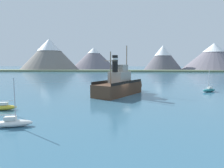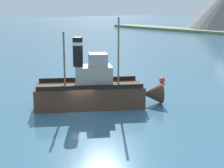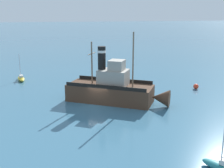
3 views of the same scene
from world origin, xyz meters
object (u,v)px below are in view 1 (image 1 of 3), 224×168
at_px(old_tugboat, 120,85).
at_px(sailboat_yellow, 2,107).
at_px(sailboat_teal, 209,90).
at_px(sailboat_white, 13,123).
at_px(mooring_buoy, 108,84).

xyz_separation_m(old_tugboat, sailboat_yellow, (-15.52, -14.38, -1.40)).
distance_m(sailboat_teal, sailboat_white, 39.43).
height_order(sailboat_yellow, sailboat_white, same).
distance_m(old_tugboat, sailboat_white, 23.42).
distance_m(old_tugboat, sailboat_yellow, 21.20).
distance_m(sailboat_teal, mooring_buoy, 25.23).
bearing_deg(sailboat_teal, sailboat_white, -138.70).
bearing_deg(old_tugboat, mooring_buoy, 104.55).
height_order(sailboat_yellow, mooring_buoy, sailboat_yellow).
bearing_deg(sailboat_white, mooring_buoy, 79.95).
bearing_deg(mooring_buoy, sailboat_white, -100.05).
distance_m(sailboat_yellow, mooring_buoy, 31.29).
bearing_deg(old_tugboat, sailboat_teal, 14.25).
bearing_deg(sailboat_white, old_tugboat, 64.34).
height_order(sailboat_teal, sailboat_white, same).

